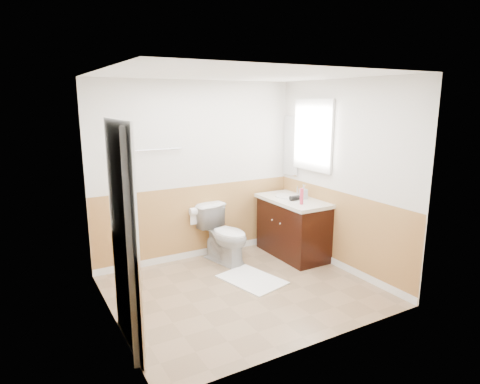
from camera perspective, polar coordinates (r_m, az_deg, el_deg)
floor at (r=5.08m, az=0.43°, el=-13.43°), size 3.00×3.00×0.00m
ceiling at (r=4.57m, az=0.48°, el=15.98°), size 3.00×3.00×0.00m
wall_back at (r=5.81m, az=-5.99°, el=2.82°), size 3.00×0.00×3.00m
wall_front at (r=3.64m, az=10.78°, el=-3.27°), size 3.00×0.00×3.00m
wall_left at (r=4.15m, az=-17.80°, el=-1.69°), size 0.00×3.00×3.00m
wall_right at (r=5.56m, az=13.96°, el=2.07°), size 0.00×3.00×3.00m
wainscot_back at (r=5.97m, az=-5.78°, el=-4.30°), size 3.00×0.00×3.00m
wainscot_front at (r=3.91m, az=10.21°, el=-13.85°), size 3.00×0.00×3.00m
wainscot_left at (r=4.39m, az=-16.98°, el=-11.22°), size 0.00×2.60×2.60m
wainscot_right at (r=5.73m, az=13.47°, el=-5.32°), size 0.00×2.60×2.60m
toilet at (r=5.78m, az=-2.14°, el=-5.88°), size 0.62×0.86×0.80m
bath_mat at (r=5.32m, az=1.65°, el=-12.05°), size 0.72×0.91×0.02m
vanity_cabinet at (r=6.06m, az=7.34°, el=-5.08°), size 0.55×1.10×0.80m
vanity_knob_left at (r=5.77m, az=5.59°, el=-4.39°), size 0.03×0.03×0.03m
vanity_knob_right at (r=5.93m, az=4.48°, el=-3.91°), size 0.03×0.03×0.03m
countertop at (r=5.94m, az=7.38°, el=-1.19°), size 0.60×1.15×0.05m
sink_basin at (r=6.06m, az=6.62°, el=-0.56°), size 0.36×0.36×0.02m
faucet at (r=6.15m, az=7.98°, el=0.17°), size 0.02×0.02×0.14m
lotion_bottle at (r=5.62m, az=8.54°, el=-0.60°), size 0.05×0.05×0.22m
soap_dispenser at (r=5.94m, az=8.78°, el=0.04°), size 0.10×0.10×0.21m
hair_dryer_body at (r=5.84m, az=7.55°, el=-0.82°), size 0.14×0.07×0.07m
hair_dryer_handle at (r=5.84m, az=7.23°, el=-1.12°), size 0.03×0.03×0.07m
mirror_panel at (r=6.34m, az=7.08°, el=6.34°), size 0.02×0.35×0.90m
window_frame at (r=5.91m, az=10.06°, el=7.75°), size 0.04×0.80×1.00m
window_glass at (r=5.92m, az=10.18°, el=7.76°), size 0.01×0.70×0.90m
door at (r=3.81m, az=-14.65°, el=-6.36°), size 0.29×0.78×2.04m
door_frame at (r=3.79m, az=-15.78°, el=-6.37°), size 0.02×0.92×2.10m
door_knob at (r=4.15m, az=-15.01°, el=-5.82°), size 0.06×0.06×0.06m
towel_bar at (r=5.52m, az=-11.12°, el=5.81°), size 0.62×0.02×0.02m
tp_holder_bar at (r=5.83m, az=-6.49°, el=-2.71°), size 0.14×0.02×0.02m
tp_roll at (r=5.83m, az=-6.49°, el=-2.71°), size 0.10×0.11×0.11m
tp_sheet at (r=5.86m, az=-6.46°, el=-3.74°), size 0.10×0.01×0.16m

